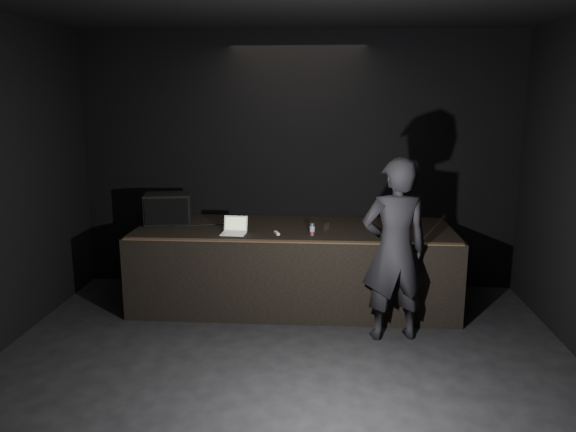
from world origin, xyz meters
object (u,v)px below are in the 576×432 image
Objects in this scene: beer_can at (312,229)px; person at (395,250)px; stage_monitor at (168,209)px; stage_riser at (294,266)px; laptop at (234,229)px.

person reaches higher than beer_can.
stage_monitor is 1.98m from beer_can.
stage_monitor is at bearing 174.58° from stage_riser.
beer_can reaches higher than stage_riser.
stage_riser is 6.12× the size of stage_monitor.
stage_riser is 1.81m from stage_monitor.
beer_can is (0.24, -0.37, 0.57)m from stage_riser.
stage_riser is 27.06× the size of beer_can.
beer_can is at bearing -25.77° from stage_monitor.
beer_can is 1.11m from person.
beer_can is at bearing 2.17° from laptop.
laptop reaches higher than stage_riser.
stage_monitor is 0.32× the size of person.
laptop reaches higher than beer_can.
stage_monitor reaches higher than stage_riser.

